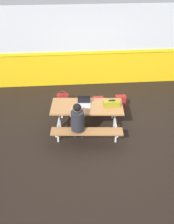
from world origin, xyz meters
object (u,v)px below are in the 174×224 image
picnic_table_main (87,111)px  toolbox_grey (112,103)px  backpack_dark (98,104)px  laptop_silver (84,103)px  tote_bag_bright (63,99)px  satchel_spare (120,102)px  student_nearer (78,120)px

picnic_table_main → toolbox_grey: toolbox_grey is taller
picnic_table_main → backpack_dark: bearing=65.6°
laptop_silver → tote_bag_bright: 1.46m
toolbox_grey → laptop_silver: bearing=171.9°
satchel_spare → laptop_silver: bearing=-142.8°
toolbox_grey → satchel_spare: 1.20m
laptop_silver → backpack_dark: 1.10m
laptop_silver → satchel_spare: size_ratio=0.77×
picnic_table_main → tote_bag_bright: (-0.63, 1.25, -0.38)m
laptop_silver → toolbox_grey: bearing=-8.1°
backpack_dark → tote_bag_bright: backpack_dark is taller
toolbox_grey → tote_bag_bright: size_ratio=0.93×
toolbox_grey → backpack_dark: (-0.22, 0.92, -0.60)m
laptop_silver → student_nearer: bearing=-107.9°
picnic_table_main → toolbox_grey: (0.61, -0.05, 0.24)m
student_nearer → laptop_silver: student_nearer is taller
tote_bag_bright → satchel_spare: bearing=-11.9°
picnic_table_main → backpack_dark: picnic_table_main is taller
satchel_spare → tote_bag_bright: bearing=168.1°
picnic_table_main → laptop_silver: 0.23m
toolbox_grey → tote_bag_bright: 1.91m
tote_bag_bright → backpack_dark: bearing=-20.6°
picnic_table_main → satchel_spare: (1.05, 0.90, -0.36)m
backpack_dark → tote_bag_bright: size_ratio=1.02×
backpack_dark → satchel_spare: same height
picnic_table_main → student_nearer: student_nearer is taller
student_nearer → backpack_dark: (0.65, 1.40, -0.49)m
picnic_table_main → laptop_silver: laptop_silver is taller
student_nearer → tote_bag_bright: size_ratio=2.81×
laptop_silver → backpack_dark: (0.46, 0.82, -0.57)m
picnic_table_main → satchel_spare: bearing=40.5°
backpack_dark → tote_bag_bright: (-1.02, 0.39, -0.02)m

